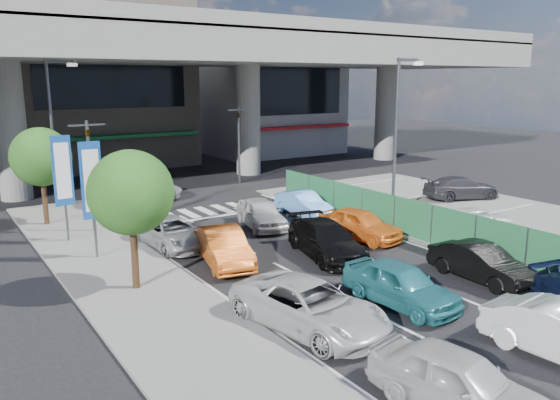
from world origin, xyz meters
TOP-DOWN VIEW (x-y plane):
  - ground at (0.00, 0.00)m, footprint 120.00×120.00m
  - parking_lot at (11.00, 2.00)m, footprint 12.00×28.00m
  - sidewalk_left at (-7.00, 4.00)m, footprint 4.00×30.00m
  - fence_run at (5.30, 1.00)m, footprint 0.16×22.00m
  - expressway at (0.00, 22.00)m, footprint 64.00×14.00m
  - building_center at (0.00, 32.97)m, footprint 14.00×10.90m
  - building_east at (16.00, 31.97)m, footprint 12.00×10.90m
  - traffic_light_left at (-6.20, 12.00)m, footprint 1.60×1.24m
  - traffic_light_right at (5.50, 19.00)m, footprint 1.60×1.24m
  - street_lamp_right at (7.17, 6.00)m, footprint 1.65×0.22m
  - street_lamp_left at (-6.33, 18.00)m, footprint 1.65×0.22m
  - signboard_near at (-7.20, 7.99)m, footprint 0.80×0.14m
  - signboard_far at (-7.60, 10.99)m, footprint 0.80×0.14m
  - tree_near at (-7.00, 4.00)m, footprint 2.80×2.80m
  - tree_far at (-7.80, 14.50)m, footprint 2.80×2.80m
  - van_white_back_left at (-3.58, -6.51)m, footprint 2.35×4.28m
  - sedan_white_mid_left at (-3.85, -1.51)m, footprint 3.18×5.31m
  - taxi_teal_mid at (-0.45, -1.77)m, footprint 1.84×4.13m
  - hatch_black_mid_right at (3.51, -1.84)m, footprint 1.52×3.98m
  - taxi_orange_left at (-3.25, 4.79)m, footprint 2.38×4.41m
  - sedan_black_mid at (0.63, 3.35)m, footprint 2.96×5.07m
  - taxi_orange_right at (3.37, 4.41)m, footprint 2.31×4.27m
  - wagon_silver_front_left at (-4.02, 8.02)m, footprint 2.36×4.57m
  - sedan_white_front_mid at (0.79, 8.57)m, footprint 2.52×4.32m
  - kei_truck_front_right at (3.83, 9.29)m, footprint 1.53×3.90m
  - crossing_wagon_silver at (-2.46, 17.22)m, footprint 5.52×2.62m
  - parked_sedan_white at (8.32, 2.07)m, footprint 3.95×2.21m
  - parked_sedan_dgrey at (13.88, 7.22)m, footprint 4.89×3.22m
  - traffic_cone at (6.58, 5.15)m, footprint 0.32×0.32m

SIDE VIEW (x-z plane):
  - ground at x=0.00m, z-range 0.00..0.00m
  - parking_lot at x=11.00m, z-range 0.00..0.06m
  - sidewalk_left at x=-7.00m, z-range 0.00..0.12m
  - traffic_cone at x=6.58m, z-range 0.06..0.68m
  - wagon_silver_front_left at x=-4.02m, z-range 0.00..1.23m
  - kei_truck_front_right at x=3.83m, z-range 0.00..1.26m
  - hatch_black_mid_right at x=3.51m, z-range 0.00..1.29m
  - van_white_back_left at x=-3.58m, z-range 0.00..1.38m
  - sedan_white_mid_left at x=-3.85m, z-range 0.00..1.38m
  - taxi_teal_mid at x=-0.45m, z-range 0.00..1.38m
  - taxi_orange_left at x=-3.25m, z-range 0.00..1.38m
  - sedan_black_mid at x=0.63m, z-range 0.00..1.38m
  - taxi_orange_right at x=3.37m, z-range 0.00..1.38m
  - sedan_white_front_mid at x=0.79m, z-range 0.00..1.38m
  - parked_sedan_white at x=8.32m, z-range 0.06..1.33m
  - parked_sedan_dgrey at x=13.88m, z-range 0.06..1.38m
  - crossing_wagon_silver at x=-2.46m, z-range 0.00..1.52m
  - fence_run at x=5.30m, z-range 0.00..1.80m
  - signboard_near at x=-7.20m, z-range 0.71..5.41m
  - signboard_far at x=-7.60m, z-range 0.71..5.41m
  - tree_near at x=-7.00m, z-range 0.99..5.79m
  - tree_far at x=-7.80m, z-range 0.99..5.79m
  - traffic_light_left at x=-6.20m, z-range 1.34..6.54m
  - traffic_light_right at x=5.50m, z-range 1.34..6.54m
  - street_lamp_right at x=7.17m, z-range 0.77..8.77m
  - street_lamp_left at x=-6.33m, z-range 0.77..8.77m
  - building_east at x=16.00m, z-range -0.01..11.99m
  - building_center at x=0.00m, z-range -0.01..14.99m
  - expressway at x=0.00m, z-range 3.39..14.14m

